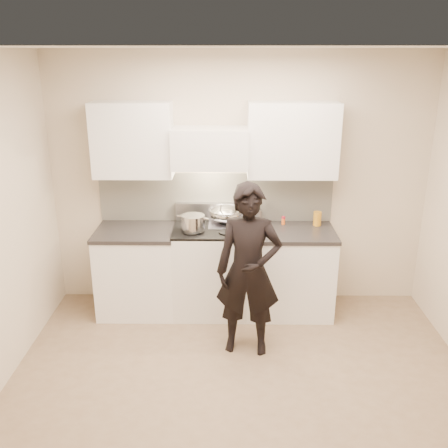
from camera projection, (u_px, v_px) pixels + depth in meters
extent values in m
plane|color=#8C765C|center=(241.00, 394.00, 4.12)|extent=(4.00, 4.00, 0.00)
cube|color=beige|center=(239.00, 182.00, 5.32)|extent=(4.00, 0.04, 2.70)
cube|color=beige|center=(255.00, 399.00, 2.02)|extent=(4.00, 0.04, 2.70)
cube|color=silver|center=(246.00, 49.00, 3.22)|extent=(4.00, 3.50, 0.02)
cube|color=beige|center=(216.00, 197.00, 5.36)|extent=(2.50, 0.02, 0.53)
cube|color=#9B9DA3|center=(211.00, 212.00, 5.38)|extent=(0.76, 0.08, 0.20)
cube|color=white|center=(210.00, 148.00, 5.00)|extent=(0.76, 0.40, 0.40)
cylinder|color=silver|center=(209.00, 170.00, 4.89)|extent=(0.66, 0.02, 0.02)
cube|color=white|center=(293.00, 140.00, 5.00)|extent=(0.90, 0.33, 0.75)
cube|color=white|center=(133.00, 140.00, 5.02)|extent=(0.80, 0.33, 0.75)
cube|color=#C0B19A|center=(251.00, 205.00, 5.38)|extent=(0.08, 0.01, 0.12)
cube|color=white|center=(211.00, 271.00, 5.31)|extent=(0.76, 0.65, 0.92)
cube|color=black|center=(210.00, 229.00, 5.15)|extent=(0.76, 0.65, 0.02)
cube|color=#B3B1C4|center=(226.00, 224.00, 5.26)|extent=(0.36, 0.34, 0.01)
cylinder|color=silver|center=(209.00, 254.00, 4.93)|extent=(0.62, 0.02, 0.02)
cylinder|color=black|center=(192.00, 232.00, 5.01)|extent=(0.18, 0.18, 0.01)
cylinder|color=black|center=(228.00, 232.00, 5.00)|extent=(0.18, 0.18, 0.01)
cylinder|color=black|center=(194.00, 222.00, 5.29)|extent=(0.18, 0.18, 0.01)
cylinder|color=black|center=(228.00, 222.00, 5.29)|extent=(0.18, 0.18, 0.01)
cube|color=white|center=(288.00, 273.00, 5.31)|extent=(0.90, 0.65, 0.88)
cube|color=black|center=(290.00, 232.00, 5.16)|extent=(0.92, 0.67, 0.04)
cube|color=white|center=(138.00, 272.00, 5.32)|extent=(0.80, 0.65, 0.88)
cube|color=black|center=(135.00, 232.00, 5.17)|extent=(0.82, 0.67, 0.04)
ellipsoid|color=silver|center=(225.00, 214.00, 5.25)|extent=(0.33, 0.33, 0.18)
torus|color=silver|center=(225.00, 210.00, 5.24)|extent=(0.35, 0.35, 0.02)
ellipsoid|color=beige|center=(225.00, 215.00, 5.25)|extent=(0.19, 0.19, 0.09)
cylinder|color=silver|center=(221.00, 209.00, 5.09)|extent=(0.05, 0.24, 0.18)
cylinder|color=silver|center=(193.00, 223.00, 5.02)|extent=(0.30, 0.30, 0.16)
cube|color=silver|center=(180.00, 216.00, 5.04)|extent=(0.05, 0.04, 0.01)
cube|color=silver|center=(206.00, 219.00, 4.96)|extent=(0.05, 0.04, 0.01)
cylinder|color=#9B9DA3|center=(257.00, 217.00, 5.34)|extent=(0.10, 0.10, 0.15)
cylinder|color=black|center=(260.00, 210.00, 5.32)|extent=(0.01, 0.01, 0.26)
cylinder|color=silver|center=(259.00, 210.00, 5.33)|extent=(0.01, 0.01, 0.26)
cylinder|color=#9B9DA3|center=(257.00, 209.00, 5.34)|extent=(0.01, 0.01, 0.26)
cylinder|color=black|center=(256.00, 210.00, 5.33)|extent=(0.01, 0.01, 0.26)
cylinder|color=#9B9DA3|center=(255.00, 210.00, 5.31)|extent=(0.01, 0.01, 0.26)
cylinder|color=silver|center=(256.00, 211.00, 5.30)|extent=(0.01, 0.01, 0.26)
cylinder|color=black|center=(258.00, 211.00, 5.29)|extent=(0.01, 0.01, 0.26)
cylinder|color=#9B9DA3|center=(259.00, 211.00, 5.30)|extent=(0.01, 0.01, 0.26)
cylinder|color=orange|center=(283.00, 221.00, 5.31)|extent=(0.04, 0.04, 0.07)
cylinder|color=red|center=(284.00, 218.00, 5.30)|extent=(0.04, 0.04, 0.02)
cylinder|color=orange|center=(317.00, 219.00, 5.27)|extent=(0.09, 0.09, 0.15)
imported|color=black|center=(249.00, 271.00, 4.48)|extent=(0.63, 0.45, 1.61)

